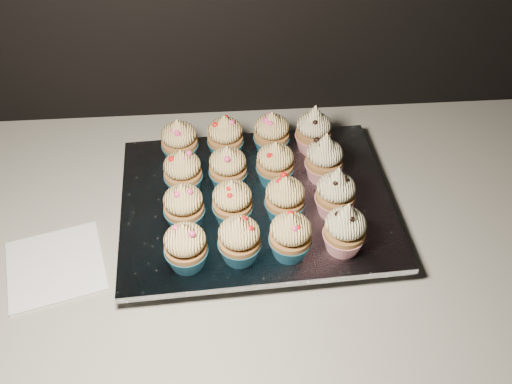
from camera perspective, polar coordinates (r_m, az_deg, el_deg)
cabinet at (r=1.34m, az=-8.67°, el=-16.92°), size 2.40×0.60×0.86m
worktop at (r=0.97m, az=-11.50°, el=-4.12°), size 2.44×0.64×0.04m
napkin at (r=0.93m, az=-19.42°, el=-6.97°), size 0.17×0.17×0.00m
baking_tray at (r=0.95m, az=-0.00°, el=-1.68°), size 0.42×0.33×0.02m
foil_lining at (r=0.93m, az=-0.00°, el=-0.96°), size 0.45×0.36×0.01m
cupcake_0 at (r=0.82m, az=-7.05°, el=-5.42°), size 0.06×0.06×0.08m
cupcake_1 at (r=0.82m, az=-1.68°, el=-4.77°), size 0.06×0.06×0.08m
cupcake_2 at (r=0.83m, az=3.46°, el=-4.39°), size 0.06×0.06×0.08m
cupcake_3 at (r=0.84m, az=8.87°, el=-3.72°), size 0.06×0.06×0.10m
cupcake_4 at (r=0.87m, az=-7.23°, el=-1.44°), size 0.06×0.06×0.08m
cupcake_5 at (r=0.87m, az=-2.38°, el=-1.05°), size 0.06×0.06×0.08m
cupcake_6 at (r=0.88m, az=2.91°, el=-0.67°), size 0.06×0.06×0.08m
cupcake_7 at (r=0.89m, az=7.96°, el=-0.14°), size 0.06×0.06×0.10m
cupcake_8 at (r=0.93m, az=-7.33°, el=2.00°), size 0.06×0.06×0.08m
cupcake_9 at (r=0.93m, az=-2.82°, el=2.41°), size 0.06×0.06×0.08m
cupcake_10 at (r=0.94m, az=1.93°, el=2.83°), size 0.06×0.06×0.08m
cupcake_11 at (r=0.95m, az=6.84°, el=3.31°), size 0.06×0.06×0.10m
cupcake_12 at (r=0.99m, az=-7.67°, el=5.05°), size 0.06×0.06×0.08m
cupcake_13 at (r=0.99m, az=-3.09°, el=5.48°), size 0.06×0.06×0.08m
cupcake_14 at (r=1.00m, az=1.56°, el=5.85°), size 0.06×0.06×0.08m
cupcake_15 at (r=1.00m, az=5.77°, el=6.11°), size 0.06×0.06×0.10m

